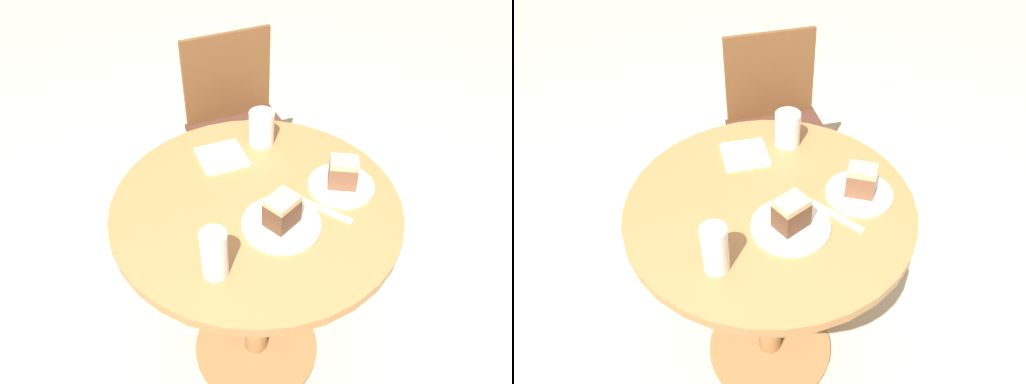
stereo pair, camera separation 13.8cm
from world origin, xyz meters
TOP-DOWN VIEW (x-y plane):
  - ground_plane at (0.00, 0.00)m, footprint 8.00×8.00m
  - table at (0.00, 0.00)m, footprint 0.82×0.82m
  - chair at (0.09, 0.79)m, footprint 0.50×0.51m
  - plate_near at (0.05, -0.10)m, footprint 0.21×0.21m
  - plate_far at (0.26, 0.01)m, footprint 0.19×0.19m
  - cake_slice_near at (0.05, -0.10)m, footprint 0.11×0.11m
  - cake_slice_far at (0.26, 0.01)m, footprint 0.10×0.08m
  - glass_lemonade at (-0.15, -0.22)m, footprint 0.07×0.07m
  - glass_water at (0.08, 0.27)m, footprint 0.08×0.08m
  - napkin_stack at (-0.06, 0.22)m, footprint 0.16×0.16m
  - fork at (0.18, -0.07)m, footprint 0.14×0.14m

SIDE VIEW (x-z plane):
  - ground_plane at x=0.00m, z-range 0.00..0.00m
  - chair at x=0.09m, z-range 0.03..0.88m
  - table at x=0.00m, z-range 0.18..0.96m
  - fork at x=0.18m, z-range 0.78..0.78m
  - napkin_stack at x=-0.06m, z-range 0.78..0.78m
  - plate_near at x=0.05m, z-range 0.78..0.79m
  - plate_far at x=0.26m, z-range 0.78..0.79m
  - glass_water at x=0.08m, z-range 0.77..0.88m
  - cake_slice_near at x=0.05m, z-range 0.79..0.87m
  - cake_slice_far at x=0.26m, z-range 0.79..0.88m
  - glass_lemonade at x=-0.15m, z-range 0.77..0.90m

